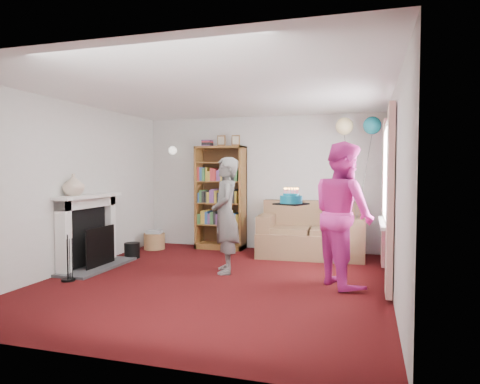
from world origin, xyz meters
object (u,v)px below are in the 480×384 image
(person_striped, at_px, (225,215))
(bookcase, at_px, (221,199))
(birthday_cake, at_px, (291,200))
(sofa, at_px, (311,236))
(person_magenta, at_px, (343,214))

(person_striped, bearing_deg, bookcase, 179.77)
(bookcase, xyz_separation_m, birthday_cake, (1.70, -2.03, 0.15))
(sofa, distance_m, person_magenta, 1.99)
(sofa, bearing_deg, bookcase, 169.70)
(bookcase, height_order, person_magenta, bookcase)
(person_striped, relative_size, birthday_cake, 4.66)
(sofa, relative_size, person_magenta, 0.96)
(sofa, bearing_deg, birthday_cake, -94.21)
(birthday_cake, bearing_deg, person_magenta, 0.27)
(sofa, xyz_separation_m, person_magenta, (0.63, -1.79, 0.58))
(bookcase, distance_m, person_striped, 1.94)
(bookcase, bearing_deg, person_magenta, -40.44)
(birthday_cake, bearing_deg, bookcase, 129.94)
(person_magenta, relative_size, birthday_cake, 5.15)
(sofa, xyz_separation_m, person_striped, (-1.04, -1.58, 0.49))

